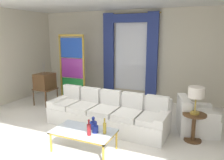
% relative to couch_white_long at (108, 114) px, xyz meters
% --- Properties ---
extents(ground_plane, '(16.00, 16.00, 0.00)m').
position_rel_couch_white_long_xyz_m(ground_plane, '(-0.13, -0.44, -0.31)').
color(ground_plane, white).
extents(wall_rear, '(8.00, 0.12, 3.00)m').
position_rel_couch_white_long_xyz_m(wall_rear, '(-0.13, 2.62, 1.19)').
color(wall_rear, beige).
rests_on(wall_rear, ground).
extents(curtained_window, '(2.00, 0.17, 2.70)m').
position_rel_couch_white_long_xyz_m(curtained_window, '(-0.31, 2.45, 1.43)').
color(curtained_window, white).
rests_on(curtained_window, ground).
extents(couch_white_long, '(2.96, 1.06, 0.86)m').
position_rel_couch_white_long_xyz_m(couch_white_long, '(0.00, 0.00, 0.00)').
color(couch_white_long, white).
rests_on(couch_white_long, ground).
extents(coffee_table, '(1.18, 0.67, 0.41)m').
position_rel_couch_white_long_xyz_m(coffee_table, '(0.07, -1.25, 0.07)').
color(coffee_table, silver).
rests_on(coffee_table, ground).
extents(bottle_blue_decanter, '(0.06, 0.06, 0.29)m').
position_rel_couch_white_long_xyz_m(bottle_blue_decanter, '(0.49, -1.21, 0.22)').
color(bottle_blue_decanter, gold).
rests_on(bottle_blue_decanter, coffee_table).
extents(bottle_crystal_tall, '(0.12, 0.12, 0.23)m').
position_rel_couch_white_long_xyz_m(bottle_crystal_tall, '(0.31, -1.24, 0.18)').
color(bottle_crystal_tall, navy).
rests_on(bottle_crystal_tall, coffee_table).
extents(bottle_amber_squat, '(0.14, 0.14, 0.25)m').
position_rel_couch_white_long_xyz_m(bottle_amber_squat, '(0.20, -1.11, 0.19)').
color(bottle_amber_squat, navy).
rests_on(bottle_amber_squat, coffee_table).
extents(bottle_ruby_flask, '(0.07, 0.07, 0.30)m').
position_rel_couch_white_long_xyz_m(bottle_ruby_flask, '(0.26, -1.38, 0.22)').
color(bottle_ruby_flask, maroon).
rests_on(bottle_ruby_flask, coffee_table).
extents(vintage_tv, '(0.62, 0.61, 1.35)m').
position_rel_couch_white_long_xyz_m(vintage_tv, '(-2.54, 0.77, 0.42)').
color(vintage_tv, brown).
rests_on(vintage_tv, ground).
extents(armchair_white, '(1.00, 0.99, 0.80)m').
position_rel_couch_white_long_xyz_m(armchair_white, '(1.95, 0.50, -0.02)').
color(armchair_white, white).
rests_on(armchair_white, ground).
extents(stained_glass_divider, '(0.95, 0.05, 2.20)m').
position_rel_couch_white_long_xyz_m(stained_glass_divider, '(-1.99, 1.49, 0.75)').
color(stained_glass_divider, gold).
rests_on(stained_glass_divider, ground).
extents(peacock_figurine, '(0.44, 0.60, 0.50)m').
position_rel_couch_white_long_xyz_m(peacock_figurine, '(-1.51, 1.07, -0.09)').
color(peacock_figurine, beige).
rests_on(peacock_figurine, ground).
extents(round_side_table, '(0.48, 0.48, 0.59)m').
position_rel_couch_white_long_xyz_m(round_side_table, '(1.96, 0.00, 0.05)').
color(round_side_table, brown).
rests_on(round_side_table, ground).
extents(table_lamp_brass, '(0.32, 0.32, 0.57)m').
position_rel_couch_white_long_xyz_m(table_lamp_brass, '(1.96, 0.00, 0.72)').
color(table_lamp_brass, '#B29338').
rests_on(table_lamp_brass, round_side_table).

